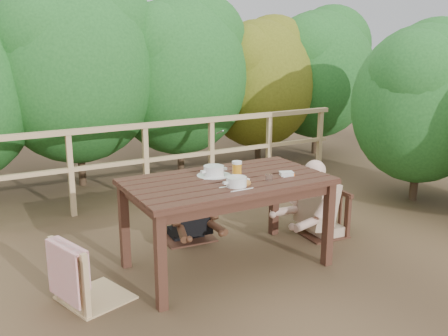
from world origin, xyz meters
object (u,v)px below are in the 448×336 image
chair_right (323,194)px  chair_far (186,190)px  soup_near (236,183)px  soup_far (214,171)px  table (227,224)px  woman (185,182)px  chair_left (92,240)px  bread_roll (245,183)px  beer_glass (237,170)px  butter_tub (286,174)px  diner_right (327,172)px  tumbler (269,178)px

chair_right → chair_far: bearing=-111.9°
soup_near → soup_far: soup_far is taller
table → woman: woman is taller
chair_right → soup_far: (-1.28, -0.01, 0.41)m
chair_left → bread_roll: bearing=-118.5°
beer_glass → butter_tub: size_ratio=1.39×
table → bread_roll: 0.50m
chair_right → soup_near: soup_near is taller
diner_right → bread_roll: 1.31m
soup_far → beer_glass: size_ratio=1.85×
chair_far → butter_tub: chair_far is taller
soup_far → beer_glass: bearing=-51.8°
woman → tumbler: size_ratio=15.57×
table → beer_glass: (0.09, -0.02, 0.48)m
chair_right → table: bearing=-78.6°
butter_tub → chair_left: bearing=-166.0°
chair_left → tumbler: (1.48, -0.22, 0.34)m
soup_far → butter_tub: bearing=-30.1°
diner_right → butter_tub: (-0.75, -0.33, 0.16)m
chair_left → chair_right: bearing=-103.3°
chair_left → tumbler: size_ratio=13.16×
soup_near → tumbler: bearing=0.6°
woman → butter_tub: 1.14m
diner_right → beer_glass: bearing=102.8°
bread_roll → butter_tub: (0.48, 0.08, -0.01)m
table → butter_tub: bearing=-18.6°
beer_glass → soup_near: bearing=-121.7°
chair_far → woman: (0.00, 0.02, 0.08)m
chair_left → chair_right: chair_left is taller
chair_far → bread_roll: chair_far is taller
woman → beer_glass: bearing=102.9°
soup_near → beer_glass: size_ratio=1.76×
woman → beer_glass: woman is taller
chair_right → woman: (-1.27, 0.63, 0.14)m
beer_glass → tumbler: size_ratio=2.18×
chair_left → beer_glass: 1.34m
chair_right → tumbler: size_ratio=11.85×
beer_glass → chair_right: bearing=9.2°
chair_left → beer_glass: (1.29, -0.01, 0.39)m
diner_right → beer_glass: size_ratio=8.13×
soup_near → bread_roll: soup_near is taller
chair_left → beer_glass: chair_left is taller
diner_right → butter_tub: diner_right is taller
table → bread_roll: size_ratio=15.27×
chair_right → bread_roll: 1.33m
chair_left → woman: woman is taller
diner_right → beer_glass: diner_right is taller
beer_glass → tumbler: bearing=-48.7°
bread_roll → beer_glass: bearing=75.1°
woman → diner_right: bearing=158.2°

